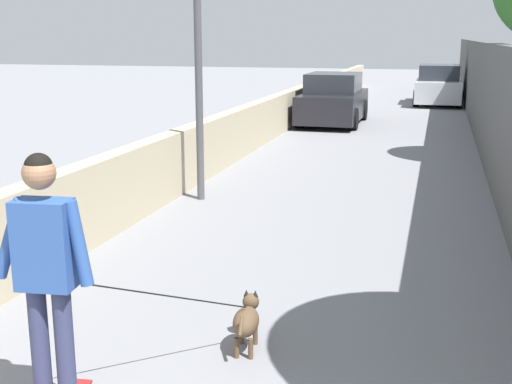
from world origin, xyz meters
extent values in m
plane|color=gray|center=(14.00, 0.00, 0.00)|extent=(80.00, 80.00, 0.00)
cube|color=tan|center=(12.00, 2.68, 0.54)|extent=(48.00, 0.30, 1.07)
cube|color=#4C4C4C|center=(12.00, -2.68, 1.24)|extent=(48.00, 0.30, 2.48)
cylinder|color=#4C4C51|center=(8.68, 2.13, 1.79)|extent=(0.12, 0.12, 3.59)
cylinder|color=#333859|center=(2.34, 0.99, 0.53)|extent=(0.15, 0.15, 0.90)
cylinder|color=#333859|center=(2.36, 0.81, 0.53)|extent=(0.15, 0.15, 0.90)
cube|color=#2D5199|center=(2.35, 0.90, 1.29)|extent=(0.27, 0.40, 0.61)
cylinder|color=#2D5199|center=(2.32, 1.14, 1.32)|extent=(0.12, 0.29, 0.58)
cylinder|color=#2D5199|center=(2.38, 0.66, 1.31)|extent=(0.11, 0.19, 0.59)
sphere|color=#9E7051|center=(2.35, 0.90, 1.77)|extent=(0.22, 0.22, 0.22)
sphere|color=black|center=(2.35, 0.90, 1.81)|extent=(0.19, 0.19, 0.19)
ellipsoid|color=brown|center=(3.69, -0.10, 0.27)|extent=(0.45, 0.27, 0.22)
sphere|color=brown|center=(3.96, -0.07, 0.34)|extent=(0.15, 0.15, 0.15)
cone|color=black|center=(3.95, -0.03, 0.42)|extent=(0.06, 0.06, 0.06)
cone|color=black|center=(3.96, -0.11, 0.42)|extent=(0.06, 0.06, 0.06)
cylinder|color=brown|center=(3.81, -0.02, 0.09)|extent=(0.04, 0.04, 0.18)
cylinder|color=brown|center=(3.83, -0.14, 0.09)|extent=(0.04, 0.04, 0.18)
cylinder|color=brown|center=(3.54, -0.06, 0.09)|extent=(0.04, 0.04, 0.18)
cylinder|color=brown|center=(3.56, -0.18, 0.09)|extent=(0.04, 0.04, 0.18)
cylinder|color=brown|center=(3.43, -0.13, 0.35)|extent=(0.14, 0.05, 0.13)
cylinder|color=black|center=(3.02, 0.40, 0.73)|extent=(1.35, 1.01, 0.66)
cube|color=black|center=(18.80, 1.53, 0.56)|extent=(3.91, 1.70, 0.80)
cube|color=#262B33|center=(18.80, 1.53, 1.24)|extent=(2.03, 1.50, 0.60)
cylinder|color=black|center=(20.01, 2.32, 0.32)|extent=(0.64, 0.22, 0.64)
cylinder|color=black|center=(20.01, 0.74, 0.32)|extent=(0.64, 0.22, 0.64)
cylinder|color=black|center=(17.58, 2.32, 0.32)|extent=(0.64, 0.22, 0.64)
cylinder|color=black|center=(17.58, 0.74, 0.32)|extent=(0.64, 0.22, 0.64)
cube|color=silver|center=(25.83, -1.53, 0.56)|extent=(3.98, 1.70, 0.80)
cube|color=#262B33|center=(25.83, -1.53, 1.24)|extent=(2.07, 1.50, 0.60)
cylinder|color=black|center=(27.07, -0.74, 0.32)|extent=(0.64, 0.22, 0.64)
cylinder|color=black|center=(27.07, -2.32, 0.32)|extent=(0.64, 0.22, 0.64)
cylinder|color=black|center=(24.60, -0.74, 0.32)|extent=(0.64, 0.22, 0.64)
cylinder|color=black|center=(24.60, -2.32, 0.32)|extent=(0.64, 0.22, 0.64)
camera|label=1|loc=(-1.30, -1.56, 2.64)|focal=46.21mm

